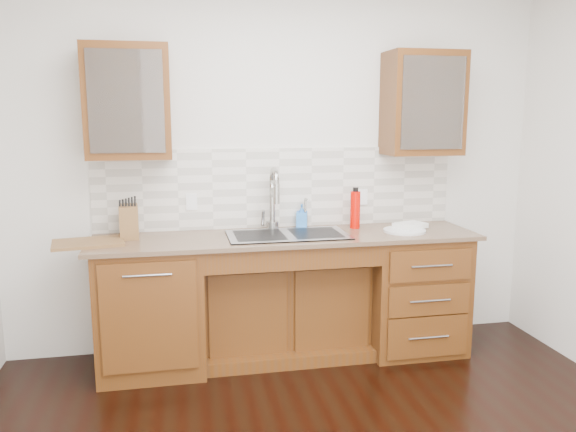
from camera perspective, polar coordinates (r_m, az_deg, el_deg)
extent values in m
cube|color=silver|center=(4.25, -1.06, 4.92)|extent=(4.00, 0.10, 2.70)
cube|color=#593014|center=(4.02, -13.68, -8.96)|extent=(0.70, 0.62, 0.88)
cube|color=#593014|center=(4.20, -0.35, -9.14)|extent=(1.20, 0.44, 0.70)
cube|color=#593014|center=(4.36, 12.33, -7.39)|extent=(0.70, 0.62, 0.88)
cube|color=#84705B|center=(3.95, -0.07, -2.15)|extent=(2.70, 0.65, 0.03)
cube|color=beige|center=(4.20, -0.91, 2.87)|extent=(2.70, 0.02, 0.59)
cube|color=#9E9EA5|center=(3.95, -0.03, -3.19)|extent=(0.84, 0.46, 0.19)
cylinder|color=#999993|center=(4.11, -1.61, 1.36)|extent=(0.04, 0.04, 0.40)
cylinder|color=#999993|center=(4.18, 1.75, 0.40)|extent=(0.02, 0.02, 0.24)
cube|color=#593014|center=(3.96, -15.92, 11.05)|extent=(0.55, 0.34, 0.75)
cube|color=#593014|center=(4.34, 13.51, 11.03)|extent=(0.55, 0.34, 0.75)
cube|color=white|center=(4.14, -9.77, 1.42)|extent=(0.08, 0.01, 0.12)
cube|color=white|center=(4.37, 7.55, 1.93)|extent=(0.08, 0.01, 0.12)
imported|color=#337ED7|center=(4.20, 1.41, 0.02)|extent=(0.10, 0.10, 0.18)
cylinder|color=#D40900|center=(4.20, 6.84, 0.62)|extent=(0.10, 0.10, 0.27)
cylinder|color=silver|center=(4.14, 11.75, -1.46)|extent=(0.39, 0.39, 0.02)
cube|color=white|center=(4.23, 12.31, -0.92)|extent=(0.26, 0.23, 0.03)
cube|color=#A77D31|center=(3.99, -15.87, -0.54)|extent=(0.14, 0.21, 0.23)
cube|color=olive|center=(3.89, -19.65, -2.58)|extent=(0.49, 0.38, 0.02)
imported|color=silver|center=(3.97, -17.73, 10.17)|extent=(0.14, 0.14, 0.09)
imported|color=silver|center=(3.95, -14.27, 10.38)|extent=(0.13, 0.13, 0.10)
imported|color=white|center=(4.30, 12.51, 10.34)|extent=(0.13, 0.13, 0.09)
imported|color=silver|center=(4.39, 15.03, 10.18)|extent=(0.11, 0.11, 0.08)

